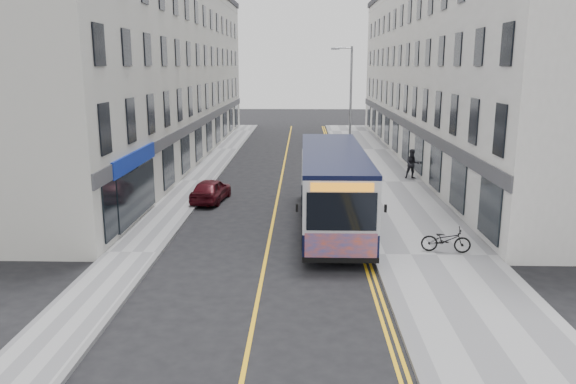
# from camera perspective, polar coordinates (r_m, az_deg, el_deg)

# --- Properties ---
(ground) EXTENTS (140.00, 140.00, 0.00)m
(ground) POSITION_cam_1_polar(r_m,az_deg,el_deg) (22.01, -2.03, -5.48)
(ground) COLOR black
(ground) RESTS_ON ground
(pavement_east) EXTENTS (4.50, 64.00, 0.12)m
(pavement_east) POSITION_cam_1_polar(r_m,az_deg,el_deg) (33.93, 9.84, 0.96)
(pavement_east) COLOR #939396
(pavement_east) RESTS_ON ground
(pavement_west) EXTENTS (2.00, 64.00, 0.12)m
(pavement_west) POSITION_cam_1_polar(r_m,az_deg,el_deg) (34.16, -9.18, 1.07)
(pavement_west) COLOR #939396
(pavement_west) RESTS_ON ground
(kerb_east) EXTENTS (0.18, 64.00, 0.13)m
(kerb_east) POSITION_cam_1_polar(r_m,az_deg,el_deg) (33.67, 6.04, 1.00)
(kerb_east) COLOR slate
(kerb_east) RESTS_ON ground
(kerb_west) EXTENTS (0.18, 64.00, 0.13)m
(kerb_west) POSITION_cam_1_polar(r_m,az_deg,el_deg) (33.99, -7.53, 1.07)
(kerb_west) COLOR slate
(kerb_west) RESTS_ON ground
(road_centre_line) EXTENTS (0.12, 64.00, 0.01)m
(road_centre_line) POSITION_cam_1_polar(r_m,az_deg,el_deg) (33.61, -0.77, 0.94)
(road_centre_line) COLOR yellow
(road_centre_line) RESTS_ON ground
(road_dbl_yellow_inner) EXTENTS (0.10, 64.00, 0.01)m
(road_dbl_yellow_inner) POSITION_cam_1_polar(r_m,az_deg,el_deg) (33.65, 5.28, 0.90)
(road_dbl_yellow_inner) COLOR yellow
(road_dbl_yellow_inner) RESTS_ON ground
(road_dbl_yellow_outer) EXTENTS (0.10, 64.00, 0.01)m
(road_dbl_yellow_outer) POSITION_cam_1_polar(r_m,az_deg,el_deg) (33.67, 5.62, 0.90)
(road_dbl_yellow_outer) COLOR yellow
(road_dbl_yellow_outer) RESTS_ON ground
(terrace_east) EXTENTS (6.00, 46.00, 13.00)m
(terrace_east) POSITION_cam_1_polar(r_m,az_deg,el_deg) (43.08, 15.52, 11.80)
(terrace_east) COLOR white
(terrace_east) RESTS_ON ground
(terrace_west) EXTENTS (6.00, 46.00, 13.00)m
(terrace_west) POSITION_cam_1_polar(r_m,az_deg,el_deg) (43.13, -12.61, 11.95)
(terrace_west) COLOR beige
(terrace_west) RESTS_ON ground
(streetlamp) EXTENTS (1.32, 0.18, 8.00)m
(streetlamp) POSITION_cam_1_polar(r_m,az_deg,el_deg) (35.07, 6.24, 8.59)
(streetlamp) COLOR #94969C
(streetlamp) RESTS_ON ground
(city_bus) EXTENTS (2.68, 11.51, 3.34)m
(city_bus) POSITION_cam_1_polar(r_m,az_deg,el_deg) (24.38, 4.56, 0.75)
(city_bus) COLOR black
(city_bus) RESTS_ON ground
(bicycle) EXTENTS (1.87, 0.88, 0.94)m
(bicycle) POSITION_cam_1_polar(r_m,az_deg,el_deg) (21.58, 15.75, -4.69)
(bicycle) COLOR black
(bicycle) RESTS_ON pavement_east
(pedestrian_near) EXTENTS (0.76, 0.55, 1.92)m
(pedestrian_near) POSITION_cam_1_polar(r_m,az_deg,el_deg) (33.16, 7.34, 2.58)
(pedestrian_near) COLOR olive
(pedestrian_near) RESTS_ON pavement_east
(pedestrian_far) EXTENTS (0.90, 0.72, 1.80)m
(pedestrian_far) POSITION_cam_1_polar(r_m,az_deg,el_deg) (34.95, 12.52, 2.79)
(pedestrian_far) COLOR black
(pedestrian_far) RESTS_ON pavement_east
(car_white) EXTENTS (1.87, 4.85, 1.57)m
(car_white) POSITION_cam_1_polar(r_m,az_deg,el_deg) (43.26, 4.00, 4.63)
(car_white) COLOR silver
(car_white) RESTS_ON ground
(car_maroon) EXTENTS (1.90, 3.73, 1.22)m
(car_maroon) POSITION_cam_1_polar(r_m,az_deg,el_deg) (29.15, -7.85, 0.21)
(car_maroon) COLOR #450B13
(car_maroon) RESTS_ON ground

